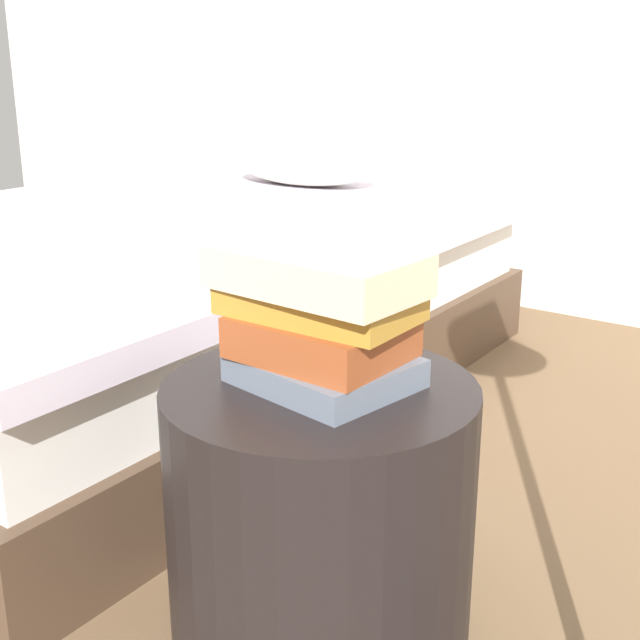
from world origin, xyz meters
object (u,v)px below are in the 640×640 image
(book_rust, at_px, (322,337))
(book_cream, at_px, (315,271))
(book_slate, at_px, (325,371))
(bed, at_px, (143,298))
(side_table, at_px, (320,519))
(book_ochre, at_px, (319,303))

(book_rust, bearing_deg, book_cream, -98.15)
(book_slate, distance_m, book_rust, 0.05)
(book_slate, bearing_deg, book_cream, -114.55)
(bed, height_order, side_table, bed)
(book_slate, bearing_deg, bed, 158.74)
(bed, distance_m, book_slate, 1.31)
(bed, distance_m, book_ochre, 1.32)
(bed, xyz_separation_m, book_cream, (1.10, -0.66, 0.38))
(book_cream, bearing_deg, bed, 152.28)
(side_table, relative_size, book_ochre, 1.72)
(side_table, bearing_deg, book_rust, 116.33)
(side_table, distance_m, book_slate, 0.24)
(bed, bearing_deg, book_slate, -31.59)
(side_table, bearing_deg, bed, 149.33)
(book_cream, bearing_deg, side_table, 15.23)
(side_table, relative_size, book_cream, 1.59)
(book_slate, xyz_separation_m, book_cream, (-0.01, -0.01, 0.15))
(bed, height_order, book_ochre, bed)
(book_cream, bearing_deg, book_slate, 59.68)
(book_ochre, relative_size, book_cream, 0.92)
(side_table, distance_m, book_ochre, 0.34)
(side_table, xyz_separation_m, book_ochre, (-0.01, 0.01, 0.34))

